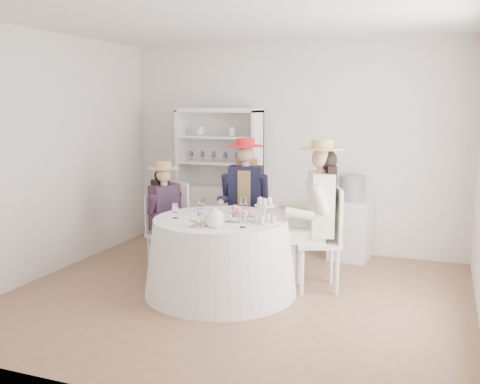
% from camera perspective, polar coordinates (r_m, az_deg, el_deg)
% --- Properties ---
extents(ground, '(4.50, 4.50, 0.00)m').
position_cam_1_polar(ground, '(5.49, -0.38, -11.04)').
color(ground, brown).
rests_on(ground, ground).
extents(ceiling, '(4.50, 4.50, 0.00)m').
position_cam_1_polar(ceiling, '(5.20, -0.41, 18.07)').
color(ceiling, white).
rests_on(ceiling, wall_back).
extents(wall_back, '(4.50, 0.00, 4.50)m').
position_cam_1_polar(wall_back, '(7.06, 5.50, 4.78)').
color(wall_back, silver).
rests_on(wall_back, ground).
extents(wall_front, '(4.50, 0.00, 4.50)m').
position_cam_1_polar(wall_front, '(3.40, -12.67, -0.46)').
color(wall_front, silver).
rests_on(wall_front, ground).
extents(wall_left, '(0.00, 4.50, 4.50)m').
position_cam_1_polar(wall_left, '(6.34, -19.77, 3.73)').
color(wall_left, silver).
rests_on(wall_left, ground).
extents(tea_table, '(1.55, 1.55, 0.78)m').
position_cam_1_polar(tea_table, '(5.49, -2.07, -6.80)').
color(tea_table, white).
rests_on(tea_table, ground).
extents(hutch, '(1.25, 0.80, 1.86)m').
position_cam_1_polar(hutch, '(7.14, -2.11, -0.70)').
color(hutch, silver).
rests_on(hutch, ground).
extents(side_table, '(0.51, 0.51, 0.74)m').
position_cam_1_polar(side_table, '(6.80, 11.72, -3.95)').
color(side_table, silver).
rests_on(side_table, ground).
extents(hatbox, '(0.41, 0.41, 0.31)m').
position_cam_1_polar(hatbox, '(6.70, 11.87, 0.41)').
color(hatbox, black).
rests_on(hatbox, side_table).
extents(guest_left, '(0.54, 0.49, 1.26)m').
position_cam_1_polar(guest_left, '(6.20, -7.95, -1.88)').
color(guest_left, silver).
rests_on(guest_left, ground).
extents(guest_mid, '(0.57, 0.60, 1.51)m').
position_cam_1_polar(guest_mid, '(6.32, 0.56, -0.24)').
color(guest_mid, silver).
rests_on(guest_mid, ground).
extents(guest_right, '(0.65, 0.59, 1.56)m').
position_cam_1_polar(guest_right, '(5.52, 8.34, -1.53)').
color(guest_right, silver).
rests_on(guest_right, ground).
extents(spare_chair, '(0.55, 0.55, 1.01)m').
position_cam_1_polar(spare_chair, '(6.43, -5.91, -2.97)').
color(spare_chair, silver).
rests_on(spare_chair, ground).
extents(teacup_a, '(0.09, 0.09, 0.06)m').
position_cam_1_polar(teacup_a, '(5.54, -4.24, -2.17)').
color(teacup_a, white).
rests_on(teacup_a, tea_table).
extents(teacup_b, '(0.09, 0.09, 0.07)m').
position_cam_1_polar(teacup_b, '(5.62, -0.47, -1.93)').
color(teacup_b, white).
rests_on(teacup_b, tea_table).
extents(teacup_c, '(0.12, 0.12, 0.07)m').
position_cam_1_polar(teacup_c, '(5.44, 0.72, -2.30)').
color(teacup_c, white).
rests_on(teacup_c, tea_table).
extents(flower_bowl, '(0.21, 0.21, 0.05)m').
position_cam_1_polar(flower_bowl, '(5.24, -0.74, -2.89)').
color(flower_bowl, white).
rests_on(flower_bowl, tea_table).
extents(flower_arrangement, '(0.19, 0.19, 0.07)m').
position_cam_1_polar(flower_arrangement, '(5.27, 0.18, -2.08)').
color(flower_arrangement, pink).
rests_on(flower_arrangement, tea_table).
extents(table_teapot, '(0.26, 0.18, 0.20)m').
position_cam_1_polar(table_teapot, '(4.98, -2.70, -2.86)').
color(table_teapot, white).
rests_on(table_teapot, tea_table).
extents(sandwich_plate, '(0.24, 0.24, 0.05)m').
position_cam_1_polar(sandwich_plate, '(5.06, -3.86, -3.50)').
color(sandwich_plate, white).
rests_on(sandwich_plate, tea_table).
extents(cupcake_stand, '(0.26, 0.26, 0.24)m').
position_cam_1_polar(cupcake_stand, '(5.16, 2.63, -2.36)').
color(cupcake_stand, white).
rests_on(cupcake_stand, tea_table).
extents(stemware_set, '(0.94, 0.98, 0.15)m').
position_cam_1_polar(stemware_set, '(5.37, -2.10, -2.03)').
color(stemware_set, white).
rests_on(stemware_set, tea_table).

